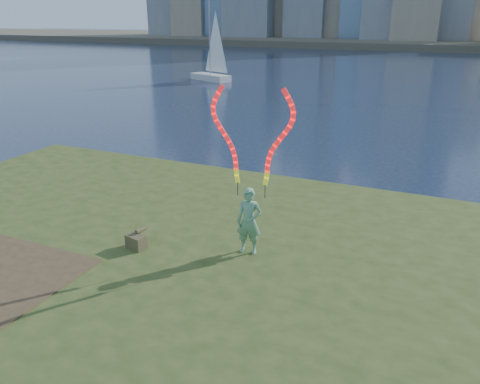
% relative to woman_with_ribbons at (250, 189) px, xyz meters
% --- Properties ---
extents(ground, '(320.00, 320.00, 0.00)m').
position_rel_woman_with_ribbons_xyz_m(ground, '(-2.06, 0.05, -2.25)').
color(ground, '#18243D').
rests_on(ground, ground).
extents(grassy_knoll, '(20.00, 18.00, 0.80)m').
position_rel_woman_with_ribbons_xyz_m(grassy_knoll, '(-2.06, -2.24, -1.91)').
color(grassy_knoll, '#374619').
rests_on(grassy_knoll, ground).
extents(far_shore, '(320.00, 40.00, 1.20)m').
position_rel_woman_with_ribbons_xyz_m(far_shore, '(-2.06, 95.05, -1.65)').
color(far_shore, brown).
rests_on(far_shore, ground).
extents(woman_with_ribbons, '(1.96, 0.49, 3.87)m').
position_rel_woman_with_ribbons_xyz_m(woman_with_ribbons, '(0.00, 0.00, 0.00)').
color(woman_with_ribbons, '#0F6A29').
rests_on(woman_with_ribbons, grassy_knoll).
extents(canvas_bag, '(0.47, 0.53, 0.40)m').
position_rel_woman_with_ribbons_xyz_m(canvas_bag, '(-2.35, -0.86, -1.28)').
color(canvas_bag, '#464127').
rests_on(canvas_bag, grassy_knoll).
extents(sailboat, '(4.46, 2.97, 6.87)m').
position_rel_woman_with_ribbons_xyz_m(sailboat, '(-16.51, 30.31, -1.07)').
color(sailboat, silver).
rests_on(sailboat, ground).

